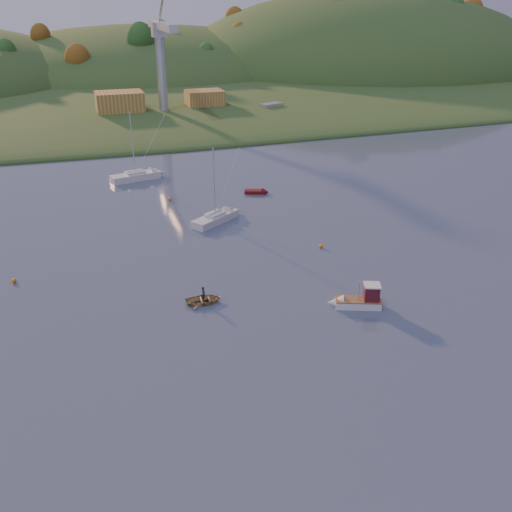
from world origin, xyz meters
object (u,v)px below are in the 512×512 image
object	(u,v)px
sailboat_far	(135,176)
sailboat_near	(215,218)
fishing_boat	(355,300)
red_tender	(260,192)
canoe	(204,300)

from	to	relation	value
sailboat_far	sailboat_near	bearing A→B (deg)	-84.59
fishing_boat	red_tender	world-z (taller)	fishing_boat
sailboat_near	fishing_boat	bearing A→B (deg)	-109.20
canoe	red_tender	world-z (taller)	red_tender
fishing_boat	sailboat_far	xyz separation A→B (m)	(-15.06, 49.67, -0.01)
fishing_boat	sailboat_near	distance (m)	27.68
sailboat_far	red_tender	bearing A→B (deg)	-50.39
sailboat_near	red_tender	world-z (taller)	sailboat_near
fishing_boat	sailboat_near	bearing A→B (deg)	-53.53
canoe	fishing_boat	bearing A→B (deg)	-108.93
canoe	red_tender	size ratio (longest dim) A/B	0.90
sailboat_far	canoe	world-z (taller)	sailboat_far
fishing_boat	sailboat_far	world-z (taller)	sailboat_far
fishing_boat	sailboat_near	size ratio (longest dim) A/B	0.53
red_tender	canoe	bearing A→B (deg)	-96.74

